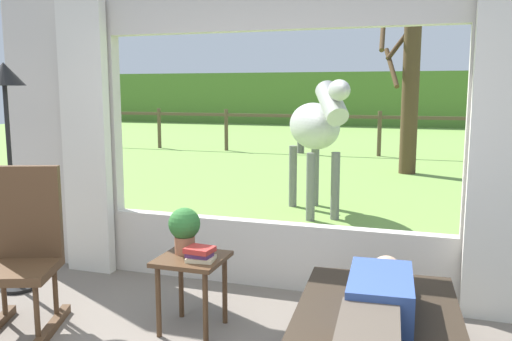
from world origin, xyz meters
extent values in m
cube|color=beige|center=(-2.02, 2.26, 1.27)|extent=(1.15, 0.12, 2.55)
cube|color=beige|center=(0.00, 2.26, 0.28)|extent=(2.90, 0.12, 0.55)
cube|color=beige|center=(0.00, 2.26, 2.33)|extent=(2.90, 0.12, 0.45)
cube|color=silver|center=(-1.69, 2.12, 1.20)|extent=(0.44, 0.10, 2.40)
cube|color=silver|center=(1.69, 2.12, 1.20)|extent=(0.44, 0.10, 2.40)
cube|color=#759E47|center=(0.00, 13.16, 0.01)|extent=(36.00, 21.68, 0.02)
cube|color=#537C31|center=(0.00, 23.00, 1.20)|extent=(36.00, 2.00, 2.40)
cube|color=#2D2319|center=(0.99, 0.82, 0.33)|extent=(1.02, 1.76, 0.18)
cube|color=#334C8C|center=(0.99, 0.97, 0.53)|extent=(0.38, 0.62, 0.22)
sphere|color=tan|center=(0.99, 1.35, 0.53)|extent=(0.20, 0.20, 0.20)
cube|color=#4C331E|center=(-1.38, 0.87, 0.44)|extent=(0.62, 0.62, 0.06)
cube|color=#4C331E|center=(-1.45, 1.06, 0.78)|extent=(0.47, 0.22, 0.68)
cube|color=#4C331E|center=(-1.19, 0.94, 0.03)|extent=(0.29, 0.66, 0.06)
cylinder|color=#4C331E|center=(-1.14, 0.76, 0.24)|extent=(0.04, 0.04, 0.38)
cylinder|color=#4C331E|center=(-1.61, 0.97, 0.24)|extent=(0.04, 0.04, 0.38)
cylinder|color=#4C331E|center=(-1.27, 1.10, 0.24)|extent=(0.04, 0.04, 0.38)
cube|color=#4C331E|center=(-0.29, 1.28, 0.51)|extent=(0.44, 0.44, 0.03)
cylinder|color=#4C331E|center=(-0.46, 1.11, 0.24)|extent=(0.04, 0.04, 0.49)
cylinder|color=#4C331E|center=(-0.12, 1.11, 0.24)|extent=(0.04, 0.04, 0.49)
cylinder|color=#4C331E|center=(-0.46, 1.45, 0.24)|extent=(0.04, 0.04, 0.49)
cylinder|color=#4C331E|center=(-0.12, 1.45, 0.24)|extent=(0.04, 0.04, 0.49)
cylinder|color=#9E6042|center=(-0.37, 1.34, 0.58)|extent=(0.14, 0.14, 0.12)
sphere|color=#2D6B2D|center=(-0.37, 1.34, 0.73)|extent=(0.22, 0.22, 0.22)
cube|color=beige|center=(-0.19, 1.23, 0.53)|extent=(0.20, 0.17, 0.03)
cube|color=#59336B|center=(-0.21, 1.23, 0.56)|extent=(0.17, 0.12, 0.03)
cube|color=#B22D28|center=(-0.20, 1.22, 0.60)|extent=(0.19, 0.16, 0.03)
cylinder|color=black|center=(-1.98, 1.52, 0.01)|extent=(0.28, 0.28, 0.03)
cylinder|color=black|center=(-1.98, 1.52, 0.84)|extent=(0.04, 0.04, 1.67)
cone|color=black|center=(-1.98, 1.52, 1.76)|extent=(0.32, 0.32, 0.18)
ellipsoid|color=#B2B2AD|center=(-0.25, 4.95, 1.17)|extent=(1.10, 1.36, 0.60)
cylinder|color=#B2B2AD|center=(0.09, 4.36, 1.48)|extent=(0.52, 0.65, 0.53)
ellipsoid|color=#B2B2AD|center=(0.21, 4.15, 1.63)|extent=(0.41, 0.52, 0.24)
cube|color=slate|center=(0.05, 4.43, 1.51)|extent=(0.28, 0.41, 0.32)
cylinder|color=slate|center=(-0.54, 5.47, 1.02)|extent=(0.14, 0.14, 0.55)
cylinder|color=slate|center=(0.10, 4.66, 0.45)|extent=(0.11, 0.11, 0.85)
cylinder|color=slate|center=(-0.18, 4.51, 0.45)|extent=(0.11, 0.11, 0.85)
cylinder|color=slate|center=(-0.31, 5.39, 0.45)|extent=(0.11, 0.11, 0.85)
cylinder|color=slate|center=(-0.59, 5.24, 0.45)|extent=(0.11, 0.11, 0.85)
cylinder|color=#4C3823|center=(0.79, 8.83, 1.49)|extent=(0.32, 0.32, 2.94)
cylinder|color=#47331E|center=(0.56, 9.05, 2.55)|extent=(0.55, 0.55, 0.74)
cylinder|color=#47331E|center=(0.43, 8.70, 2.05)|extent=(0.38, 0.84, 0.79)
cylinder|color=#47331E|center=(0.24, 8.79, 2.83)|extent=(0.18, 1.28, 1.05)
cylinder|color=brown|center=(-8.00, 11.41, 0.57)|extent=(0.10, 0.10, 1.10)
cylinder|color=brown|center=(-6.00, 11.41, 0.57)|extent=(0.10, 0.10, 1.10)
cylinder|color=brown|center=(-4.00, 11.41, 0.57)|extent=(0.10, 0.10, 1.10)
cylinder|color=brown|center=(-2.00, 11.41, 0.57)|extent=(0.10, 0.10, 1.10)
cylinder|color=brown|center=(0.00, 11.41, 0.57)|extent=(0.10, 0.10, 1.10)
cylinder|color=brown|center=(2.00, 11.41, 0.57)|extent=(0.10, 0.10, 1.10)
cube|color=brown|center=(0.00, 11.41, 0.97)|extent=(16.00, 0.06, 0.08)
camera|label=1|loc=(1.22, -1.90, 1.64)|focal=37.64mm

